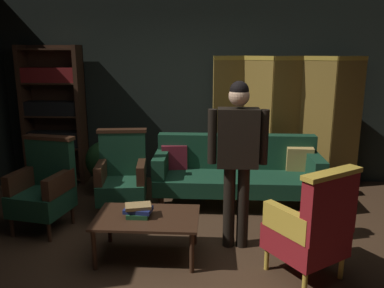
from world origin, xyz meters
TOP-DOWN VIEW (x-y plane):
  - ground_plane at (0.00, 0.00)m, footprint 10.00×10.00m
  - back_wall at (0.00, 2.45)m, footprint 7.20×0.10m
  - folding_screen at (1.28, 2.14)m, footprint 2.12×0.32m
  - bookshelf at (-2.15, 2.19)m, footprint 0.90×0.32m
  - velvet_couch at (0.55, 1.45)m, footprint 2.12×0.78m
  - coffee_table at (-0.39, -0.00)m, footprint 1.00×0.64m
  - armchair_gilt_accent at (1.11, -0.29)m, footprint 0.80×0.80m
  - armchair_wing_left at (-1.65, 0.57)m, footprint 0.68×0.68m
  - armchair_wing_right at (-0.86, 0.99)m, footprint 0.65×0.64m
  - standing_figure at (0.48, 0.26)m, footprint 0.59×0.23m
  - potted_plant at (-1.30, 1.67)m, footprint 0.45×0.45m
  - book_green_cloth at (-0.47, -0.00)m, footprint 0.21×0.20m
  - book_navy_cloth at (-0.47, -0.00)m, footprint 0.28×0.20m
  - book_tan_leather at (-0.47, -0.00)m, footprint 0.28×0.22m

SIDE VIEW (x-z plane):
  - ground_plane at x=0.00m, z-range 0.00..0.00m
  - coffee_table at x=-0.39m, z-range 0.16..0.58m
  - potted_plant at x=-1.30m, z-range 0.05..0.80m
  - book_green_cloth at x=-0.47m, z-range 0.42..0.46m
  - velvet_couch at x=0.55m, z-range 0.01..0.89m
  - book_navy_cloth at x=-0.47m, z-range 0.46..0.50m
  - armchair_gilt_accent at x=1.11m, z-range -0.03..1.01m
  - armchair_wing_left at x=-1.65m, z-range -0.03..1.01m
  - armchair_wing_right at x=-0.86m, z-range -0.03..1.01m
  - book_tan_leather at x=-0.47m, z-range 0.50..0.54m
  - folding_screen at x=1.28m, z-range 0.04..1.94m
  - standing_figure at x=0.48m, z-range 0.17..1.88m
  - bookshelf at x=-2.15m, z-range 0.05..2.10m
  - back_wall at x=0.00m, z-range 0.00..2.80m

